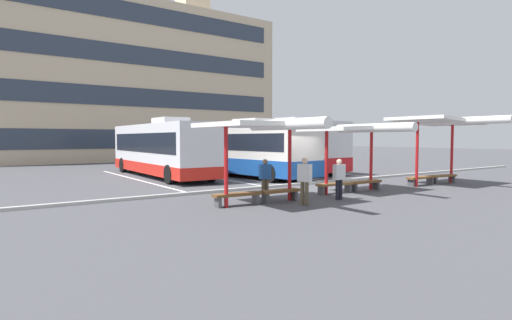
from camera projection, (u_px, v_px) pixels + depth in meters
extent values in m
plane|color=#47474C|center=(320.00, 187.00, 19.49)|extent=(160.00, 160.00, 0.00)
cube|color=#C6B293|center=(124.00, 84.00, 44.25)|extent=(33.45, 10.05, 16.67)
cube|color=#2D3847|center=(141.00, 139.00, 40.44)|extent=(30.77, 0.08, 1.83)
cube|color=#2D3847|center=(140.00, 97.00, 40.21)|extent=(30.77, 0.08, 1.83)
cube|color=#2D3847|center=(139.00, 55.00, 39.99)|extent=(30.77, 0.08, 1.83)
cube|color=#2D3847|center=(139.00, 13.00, 39.76)|extent=(30.77, 0.08, 1.83)
cube|color=#C6B293|center=(192.00, 9.00, 48.51)|extent=(3.20, 3.20, 2.80)
cube|color=silver|center=(162.00, 148.00, 24.80)|extent=(2.87, 11.93, 2.93)
cube|color=red|center=(162.00, 167.00, 24.87)|extent=(2.92, 11.97, 0.64)
cube|color=black|center=(162.00, 143.00, 24.78)|extent=(2.88, 10.98, 1.13)
cube|color=black|center=(133.00, 142.00, 29.70)|extent=(2.27, 0.14, 1.76)
cube|color=silver|center=(170.00, 121.00, 23.48)|extent=(1.60, 2.24, 0.36)
cylinder|color=black|center=(123.00, 165.00, 27.82)|extent=(0.32, 1.01, 1.00)
cylinder|color=black|center=(156.00, 164.00, 29.14)|extent=(0.32, 1.01, 1.00)
cylinder|color=black|center=(170.00, 174.00, 20.61)|extent=(0.32, 1.01, 1.00)
cylinder|color=black|center=(211.00, 172.00, 21.92)|extent=(0.32, 1.01, 1.00)
cube|color=silver|center=(238.00, 148.00, 25.38)|extent=(3.55, 12.18, 2.90)
cube|color=#194C9E|center=(238.00, 164.00, 25.43)|extent=(3.59, 12.23, 0.90)
cube|color=black|center=(238.00, 142.00, 25.36)|extent=(3.50, 11.23, 0.97)
cube|color=black|center=(189.00, 142.00, 29.94)|extent=(2.23, 0.27, 1.74)
cube|color=silver|center=(253.00, 122.00, 24.14)|extent=(1.70, 2.32, 0.36)
cylinder|color=black|center=(187.00, 165.00, 28.07)|extent=(0.38, 1.02, 1.00)
cylinder|color=black|center=(214.00, 164.00, 29.57)|extent=(0.38, 1.02, 1.00)
cylinder|color=black|center=(271.00, 173.00, 21.32)|extent=(0.38, 1.02, 1.00)
cylinder|color=black|center=(301.00, 171.00, 22.82)|extent=(0.38, 1.02, 1.00)
cube|color=silver|center=(280.00, 145.00, 28.83)|extent=(2.78, 11.21, 3.14)
cube|color=red|center=(280.00, 161.00, 28.89)|extent=(2.82, 11.26, 0.89)
cube|color=black|center=(280.00, 139.00, 28.81)|extent=(2.80, 10.32, 1.11)
cube|color=black|center=(238.00, 140.00, 33.30)|extent=(2.28, 0.12, 1.88)
cube|color=silver|center=(293.00, 120.00, 27.61)|extent=(1.59, 2.23, 0.36)
cylinder|color=black|center=(236.00, 162.00, 31.43)|extent=(0.32, 1.01, 1.00)
cylinder|color=black|center=(260.00, 161.00, 32.83)|extent=(0.32, 1.01, 1.00)
cylinder|color=black|center=(306.00, 168.00, 24.99)|extent=(0.32, 1.01, 1.00)
cylinder|color=black|center=(332.00, 167.00, 26.39)|extent=(0.32, 1.01, 1.00)
cube|color=white|center=(136.00, 179.00, 23.02)|extent=(0.16, 14.00, 0.01)
cube|color=white|center=(200.00, 176.00, 25.38)|extent=(0.16, 14.00, 0.01)
cube|color=white|center=(254.00, 172.00, 27.74)|extent=(0.16, 14.00, 0.01)
cube|color=white|center=(299.00, 170.00, 30.10)|extent=(0.16, 14.00, 0.01)
cylinder|color=red|center=(226.00, 167.00, 13.61)|extent=(0.14, 0.14, 2.77)
cylinder|color=red|center=(290.00, 164.00, 15.22)|extent=(0.14, 0.14, 2.77)
cube|color=white|center=(260.00, 125.00, 14.33)|extent=(3.81, 3.32, 0.21)
cylinder|color=white|center=(286.00, 124.00, 13.10)|extent=(0.36, 3.80, 0.36)
cube|color=brown|center=(237.00, 194.00, 14.02)|extent=(1.83, 0.53, 0.10)
cube|color=#4C4C51|center=(218.00, 203.00, 13.64)|extent=(0.14, 0.34, 0.35)
cube|color=#4C4C51|center=(256.00, 199.00, 14.43)|extent=(0.14, 0.34, 0.35)
cube|color=brown|center=(280.00, 191.00, 14.94)|extent=(1.64, 0.47, 0.10)
cube|color=#4C4C51|center=(265.00, 198.00, 14.59)|extent=(0.13, 0.34, 0.35)
cube|color=#4C4C51|center=(294.00, 196.00, 15.31)|extent=(0.13, 0.34, 0.35)
cylinder|color=red|center=(326.00, 162.00, 16.78)|extent=(0.14, 0.14, 2.74)
cylinder|color=red|center=(371.00, 160.00, 18.42)|extent=(0.14, 0.14, 2.74)
cube|color=white|center=(350.00, 128.00, 17.52)|extent=(3.87, 2.79, 0.33)
cylinder|color=white|center=(373.00, 128.00, 16.51)|extent=(0.36, 3.86, 0.36)
cube|color=brown|center=(335.00, 184.00, 17.14)|extent=(1.84, 0.55, 0.10)
cube|color=#4C4C51|center=(321.00, 191.00, 16.77)|extent=(0.14, 0.34, 0.35)
cube|color=#4C4C51|center=(348.00, 188.00, 17.54)|extent=(0.14, 0.34, 0.35)
cube|color=brown|center=(365.00, 182.00, 18.07)|extent=(1.77, 0.47, 0.10)
cube|color=#4C4C51|center=(354.00, 188.00, 17.68)|extent=(0.13, 0.34, 0.35)
cube|color=#4C4C51|center=(376.00, 186.00, 18.48)|extent=(0.13, 0.34, 0.35)
cylinder|color=red|center=(417.00, 155.00, 19.46)|extent=(0.14, 0.14, 3.15)
cylinder|color=red|center=(452.00, 153.00, 21.26)|extent=(0.14, 0.14, 3.15)
cube|color=white|center=(436.00, 121.00, 20.27)|extent=(4.14, 3.22, 0.38)
cylinder|color=white|center=(465.00, 121.00, 19.08)|extent=(0.36, 4.14, 0.36)
cube|color=brown|center=(421.00, 177.00, 20.07)|extent=(1.89, 0.43, 0.10)
cube|color=#4C4C51|center=(411.00, 183.00, 19.63)|extent=(0.12, 0.34, 0.35)
cube|color=#4C4C51|center=(430.00, 181.00, 20.53)|extent=(0.12, 0.34, 0.35)
cube|color=brown|center=(443.00, 176.00, 21.00)|extent=(1.72, 0.64, 0.10)
cube|color=#4C4C51|center=(434.00, 181.00, 20.69)|extent=(0.16, 0.35, 0.35)
cube|color=#4C4C51|center=(452.00, 179.00, 21.33)|extent=(0.16, 0.35, 0.35)
cube|color=#ADADA8|center=(304.00, 184.00, 20.39)|extent=(44.00, 0.24, 0.12)
cylinder|color=black|center=(337.00, 190.00, 15.33)|extent=(0.14, 0.14, 0.78)
cylinder|color=black|center=(341.00, 190.00, 15.41)|extent=(0.14, 0.14, 0.78)
cube|color=silver|center=(339.00, 172.00, 15.33)|extent=(0.48, 0.27, 0.58)
sphere|color=beige|center=(339.00, 162.00, 15.31)|extent=(0.21, 0.21, 0.21)
cylinder|color=brown|center=(307.00, 194.00, 14.11)|extent=(0.14, 0.14, 0.83)
cylinder|color=brown|center=(302.00, 193.00, 14.21)|extent=(0.14, 0.14, 0.83)
cube|color=silver|center=(305.00, 173.00, 14.12)|extent=(0.38, 0.53, 0.62)
sphere|color=beige|center=(305.00, 161.00, 14.10)|extent=(0.23, 0.23, 0.23)
cylinder|color=brown|center=(263.00, 189.00, 15.68)|extent=(0.14, 0.14, 0.77)
cylinder|color=brown|center=(267.00, 189.00, 15.75)|extent=(0.14, 0.14, 0.77)
cube|color=#2659A5|center=(265.00, 172.00, 15.68)|extent=(0.47, 0.28, 0.57)
sphere|color=#936B4C|center=(265.00, 162.00, 15.66)|extent=(0.21, 0.21, 0.21)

